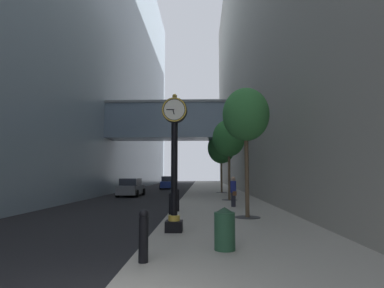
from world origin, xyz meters
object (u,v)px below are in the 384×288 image
(street_tree_mid_near, at_px, (229,138))
(street_tree_mid_far, at_px, (221,148))
(car_blue_mid, at_px, (168,183))
(street_clock, at_px, (174,155))
(trash_bin, at_px, (225,228))
(car_grey_near, at_px, (131,188))
(pedestrian_walking, at_px, (233,191))
(bollard_nearest, at_px, (144,234))
(bollard_third, at_px, (171,206))
(bollard_fourth, at_px, (177,199))
(street_tree_near, at_px, (246,115))

(street_tree_mid_near, relative_size, street_tree_mid_far, 0.96)
(street_tree_mid_far, xyz_separation_m, car_blue_mid, (-6.39, 9.63, -3.80))
(street_clock, bearing_deg, street_tree_mid_near, 76.82)
(trash_bin, bearing_deg, street_clock, 121.89)
(car_grey_near, bearing_deg, pedestrian_walking, -50.42)
(trash_bin, bearing_deg, car_blue_mid, 98.59)
(street_tree_mid_near, xyz_separation_m, trash_bin, (-1.39, -14.63, -3.90))
(car_blue_mid, bearing_deg, bollard_nearest, -84.68)
(street_tree_mid_near, bearing_deg, bollard_nearest, -101.49)
(bollard_third, bearing_deg, car_blue_mid, 96.44)
(street_tree_mid_far, bearing_deg, bollard_nearest, -97.41)
(bollard_third, xyz_separation_m, street_tree_mid_near, (3.21, 9.75, 3.85))
(bollard_fourth, relative_size, car_grey_near, 0.27)
(pedestrian_walking, bearing_deg, street_tree_mid_far, 89.31)
(car_blue_mid, bearing_deg, bollard_third, -83.56)
(street_tree_near, xyz_separation_m, trash_bin, (-1.39, -5.76, -3.92))
(trash_bin, relative_size, car_blue_mid, 0.24)
(trash_bin, distance_m, pedestrian_walking, 10.19)
(street_tree_mid_near, relative_size, car_grey_near, 1.41)
(bollard_fourth, height_order, trash_bin, bollard_fourth)
(street_tree_near, height_order, street_tree_mid_far, street_tree_mid_far)
(street_clock, height_order, car_grey_near, street_clock)
(trash_bin, bearing_deg, street_tree_mid_near, 84.57)
(bollard_fourth, bearing_deg, street_tree_mid_far, 78.39)
(bollard_fourth, distance_m, car_grey_near, 13.13)
(street_tree_near, bearing_deg, bollard_third, -164.59)
(street_tree_mid_far, bearing_deg, bollard_third, -99.77)
(street_tree_mid_far, height_order, pedestrian_walking, street_tree_mid_far)
(street_clock, distance_m, car_grey_near, 18.53)
(street_tree_mid_near, xyz_separation_m, car_blue_mid, (-6.39, 18.49, -3.76))
(street_clock, distance_m, car_blue_mid, 31.00)
(street_tree_mid_far, bearing_deg, trash_bin, -93.39)
(street_tree_mid_near, height_order, trash_bin, street_tree_mid_near)
(trash_bin, bearing_deg, street_tree_near, 76.43)
(bollard_fourth, xyz_separation_m, trash_bin, (1.81, -7.89, -0.05))
(street_tree_mid_far, distance_m, car_grey_near, 9.81)
(bollard_third, relative_size, street_tree_near, 0.20)
(street_clock, relative_size, bollard_fourth, 4.09)
(bollard_nearest, distance_m, street_tree_mid_far, 25.15)
(bollard_fourth, xyz_separation_m, car_grey_near, (-5.12, 12.10, 0.05))
(car_grey_near, xyz_separation_m, car_blue_mid, (1.93, 13.14, 0.04))
(bollard_nearest, relative_size, trash_bin, 1.07)
(street_tree_mid_far, distance_m, pedestrian_walking, 13.85)
(pedestrian_walking, bearing_deg, street_clock, -109.30)
(bollard_nearest, distance_m, trash_bin, 2.15)
(bollard_nearest, xyz_separation_m, bollard_third, (0.00, 6.02, 0.00))
(street_tree_mid_far, height_order, trash_bin, street_tree_mid_far)
(trash_bin, height_order, car_blue_mid, car_blue_mid)
(bollard_nearest, distance_m, car_blue_mid, 34.41)
(street_tree_near, relative_size, car_grey_near, 1.38)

